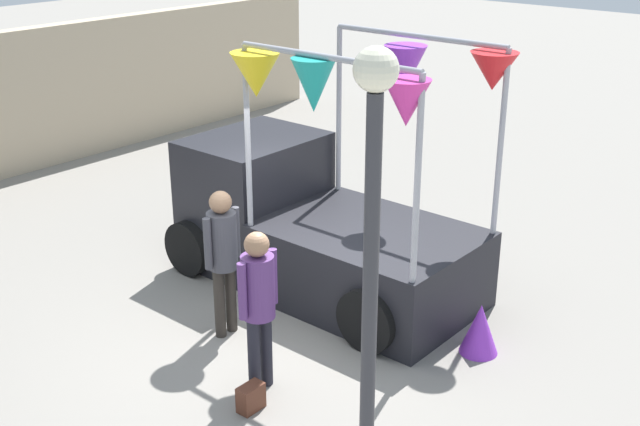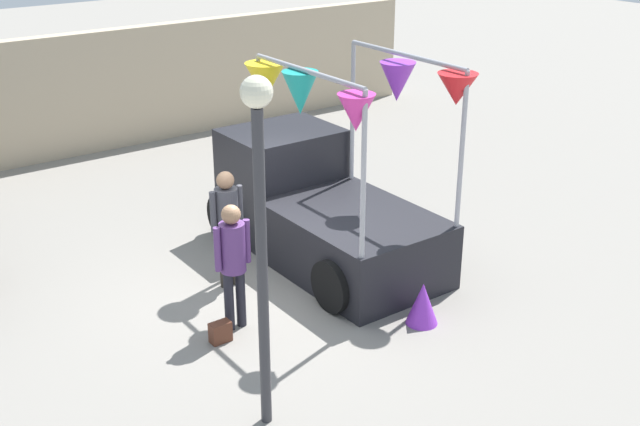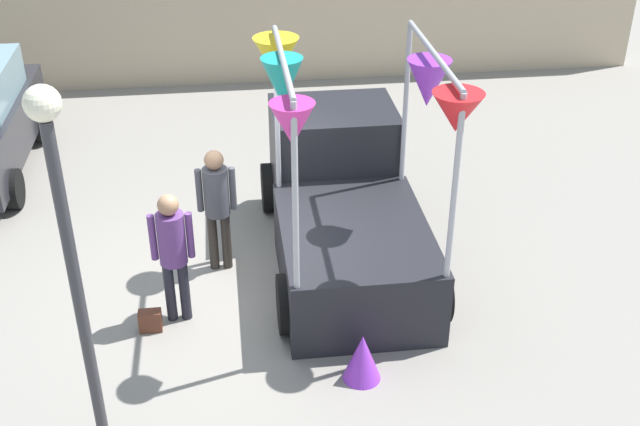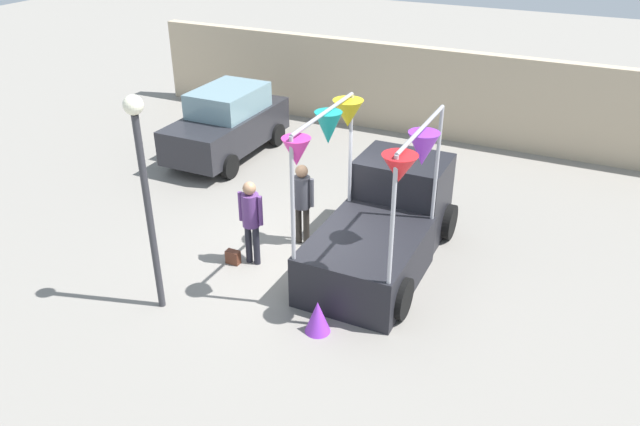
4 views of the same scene
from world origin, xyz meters
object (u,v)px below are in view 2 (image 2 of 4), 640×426
handbag (220,332)px  street_lamp (260,210)px  folded_kite_bundle_violet (423,303)px  person_vendor (227,217)px  vendor_truck (316,199)px  person_customer (233,255)px

handbag → street_lamp: street_lamp is taller
folded_kite_bundle_violet → person_vendor: bearing=121.9°
folded_kite_bundle_violet → vendor_truck: bearing=86.4°
street_lamp → person_customer: bearing=68.9°
person_customer → street_lamp: (-0.75, -1.95, 1.47)m
vendor_truck → street_lamp: size_ratio=1.06×
vendor_truck → handbag: (-2.63, -1.51, -0.76)m
street_lamp → vendor_truck: bearing=47.1°
vendor_truck → person_customer: size_ratio=2.33×
person_customer → folded_kite_bundle_violet: (2.10, -1.40, -0.78)m
vendor_truck → street_lamp: street_lamp is taller
vendor_truck → person_vendor: (-1.73, -0.21, 0.19)m
person_customer → handbag: 1.03m
person_customer → street_lamp: street_lamp is taller
person_customer → street_lamp: size_ratio=0.45×
person_vendor → street_lamp: street_lamp is taller
street_lamp → folded_kite_bundle_violet: (2.85, 0.55, -2.26)m
vendor_truck → folded_kite_bundle_violet: vendor_truck is taller
person_vendor → handbag: size_ratio=6.40×
person_customer → handbag: bearing=-150.3°
person_customer → person_vendor: (0.55, 1.10, 0.01)m
vendor_truck → person_vendor: 1.75m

